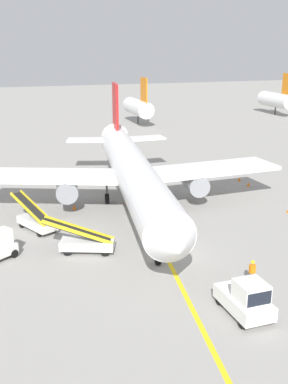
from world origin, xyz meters
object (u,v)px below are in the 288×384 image
baggage_tug_near_wing (0,246)px  belt_loader_forward_hold (86,242)px  belt_loader_aft_hold (36,220)px  safety_cone_tail_area (127,202)px  safety_cone_nose_right (248,184)px  safety_cone_wingtip_right (74,207)px  airliner (132,171)px  pushback_tug (246,299)px  ground_crew_marshaller (252,272)px  safety_cone_nose_left (239,179)px

baggage_tug_near_wing → belt_loader_forward_hold: size_ratio=0.53×
belt_loader_aft_hold → safety_cone_tail_area: bearing=23.5°
safety_cone_nose_right → safety_cone_wingtip_right: (-18.74, -1.45, 0.00)m
airliner → belt_loader_forward_hold: bearing=-126.2°
belt_loader_aft_hold → belt_loader_forward_hold: bearing=-62.7°
pushback_tug → baggage_tug_near_wing: pushback_tug is taller
pushback_tug → safety_cone_nose_right: size_ratio=8.25×
ground_crew_marshaller → pushback_tug: bearing=-126.1°
safety_cone_wingtip_right → pushback_tug: bearing=-74.6°
baggage_tug_near_wing → belt_loader_forward_hold: 5.88m
baggage_tug_near_wing → safety_cone_nose_right: baggage_tug_near_wing is taller
airliner → safety_cone_tail_area: size_ratio=80.14×
pushback_tug → safety_cone_nose_left: bearing=61.2°
ground_crew_marshaller → safety_cone_nose_left: size_ratio=3.86×
pushback_tug → airliner: bearing=91.4°
belt_loader_forward_hold → safety_cone_wingtip_right: belt_loader_forward_hold is taller
safety_cone_wingtip_right → safety_cone_tail_area: 4.93m
safety_cone_wingtip_right → ground_crew_marshaller: bearing=-66.3°
ground_crew_marshaller → safety_cone_nose_right: 22.01m
baggage_tug_near_wing → ground_crew_marshaller: size_ratio=1.60×
belt_loader_forward_hold → safety_cone_nose_right: 22.47m
belt_loader_forward_hold → safety_cone_nose_left: (19.73, 12.95, -0.56)m
safety_cone_tail_area → safety_cone_nose_right: bearing=6.5°
pushback_tug → safety_cone_tail_area: bearing=92.0°
ground_crew_marshaller → safety_cone_wingtip_right: (-7.72, 17.58, -0.69)m
baggage_tug_near_wing → ground_crew_marshaller: 16.98m
safety_cone_wingtip_right → safety_cone_tail_area: size_ratio=1.00×
belt_loader_aft_hold → safety_cone_wingtip_right: 5.45m
belt_loader_aft_hold → safety_cone_tail_area: 9.50m
safety_cone_wingtip_right → belt_loader_forward_hold: bearing=-95.5°
belt_loader_forward_hold → safety_cone_tail_area: bearing=57.9°
safety_cone_nose_left → safety_cone_tail_area: size_ratio=1.00×
airliner → belt_loader_aft_hold: airliner is taller
pushback_tug → safety_cone_nose_left: pushback_tug is taller
ground_crew_marshaller → safety_cone_wingtip_right: bearing=113.7°
airliner → belt_loader_forward_hold: 10.64m
baggage_tug_near_wing → safety_cone_nose_right: 27.42m
airliner → belt_loader_forward_hold: size_ratio=6.88×
ground_crew_marshaller → safety_cone_nose_right: bearing=59.9°
safety_cone_nose_right → safety_cone_nose_left: bearing=87.7°
baggage_tug_near_wing → airliner: bearing=32.4°
safety_cone_tail_area → pushback_tug: bearing=-88.0°
ground_crew_marshaller → airliner: bearing=98.8°
airliner → safety_cone_nose_left: (13.65, 4.63, -3.20)m
safety_cone_nose_left → safety_cone_nose_right: bearing=-92.3°
belt_loader_aft_hold → safety_cone_wingtip_right: size_ratio=11.49×
belt_loader_forward_hold → safety_cone_nose_right: (19.65, 10.89, -0.56)m
safety_cone_nose_left → safety_cone_wingtip_right: bearing=-169.4°
airliner → baggage_tug_near_wing: size_ratio=12.96×
belt_loader_aft_hold → safety_cone_nose_right: (22.51, 5.35, -0.56)m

